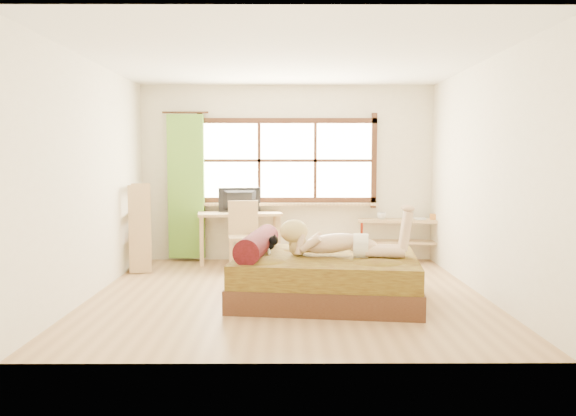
{
  "coord_description": "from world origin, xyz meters",
  "views": [
    {
      "loc": [
        -0.02,
        -6.46,
        1.57
      ],
      "look_at": [
        0.0,
        0.2,
        0.99
      ],
      "focal_mm": 35.0,
      "sensor_mm": 36.0,
      "label": 1
    }
  ],
  "objects_px": {
    "woman": "(341,229)",
    "bookshelf": "(140,227)",
    "kitten": "(263,243)",
    "bed": "(322,276)",
    "chair": "(244,231)",
    "pipe_shelf": "(402,231)",
    "desk": "(240,219)"
  },
  "relations": [
    {
      "from": "woman",
      "to": "desk",
      "type": "relative_size",
      "value": 1.08
    },
    {
      "from": "bed",
      "to": "bookshelf",
      "type": "relative_size",
      "value": 1.81
    },
    {
      "from": "bed",
      "to": "kitten",
      "type": "bearing_deg",
      "value": 179.5
    },
    {
      "from": "kitten",
      "to": "pipe_shelf",
      "type": "bearing_deg",
      "value": 55.07
    },
    {
      "from": "bed",
      "to": "pipe_shelf",
      "type": "distance_m",
      "value": 2.72
    },
    {
      "from": "kitten",
      "to": "chair",
      "type": "xyz_separation_m",
      "value": [
        -0.35,
        1.76,
        -0.08
      ]
    },
    {
      "from": "chair",
      "to": "bed",
      "type": "bearing_deg",
      "value": -69.2
    },
    {
      "from": "kitten",
      "to": "bookshelf",
      "type": "distance_m",
      "value": 2.39
    },
    {
      "from": "woman",
      "to": "bookshelf",
      "type": "distance_m",
      "value": 3.18
    },
    {
      "from": "desk",
      "to": "chair",
      "type": "height_order",
      "value": "chair"
    },
    {
      "from": "bed",
      "to": "desk",
      "type": "height_order",
      "value": "desk"
    },
    {
      "from": "bookshelf",
      "to": "pipe_shelf",
      "type": "bearing_deg",
      "value": -3.53
    },
    {
      "from": "bookshelf",
      "to": "kitten",
      "type": "bearing_deg",
      "value": -54.66
    },
    {
      "from": "pipe_shelf",
      "to": "bed",
      "type": "bearing_deg",
      "value": -114.31
    },
    {
      "from": "kitten",
      "to": "woman",
      "type": "bearing_deg",
      "value": -2.34
    },
    {
      "from": "chair",
      "to": "woman",
      "type": "bearing_deg",
      "value": -65.47
    },
    {
      "from": "bed",
      "to": "kitten",
      "type": "relative_size",
      "value": 7.3
    },
    {
      "from": "bed",
      "to": "woman",
      "type": "height_order",
      "value": "woman"
    },
    {
      "from": "desk",
      "to": "pipe_shelf",
      "type": "bearing_deg",
      "value": -5.22
    },
    {
      "from": "bed",
      "to": "pipe_shelf",
      "type": "relative_size",
      "value": 1.64
    },
    {
      "from": "desk",
      "to": "bookshelf",
      "type": "distance_m",
      "value": 1.46
    },
    {
      "from": "chair",
      "to": "bookshelf",
      "type": "distance_m",
      "value": 1.46
    },
    {
      "from": "desk",
      "to": "chair",
      "type": "xyz_separation_m",
      "value": [
        0.09,
        -0.36,
        -0.13
      ]
    },
    {
      "from": "pipe_shelf",
      "to": "kitten",
      "type": "bearing_deg",
      "value": -126.21
    },
    {
      "from": "bookshelf",
      "to": "woman",
      "type": "bearing_deg",
      "value": -46.29
    },
    {
      "from": "woman",
      "to": "bookshelf",
      "type": "xyz_separation_m",
      "value": [
        -2.66,
        1.73,
        -0.19
      ]
    },
    {
      "from": "bed",
      "to": "desk",
      "type": "relative_size",
      "value": 1.68
    },
    {
      "from": "woman",
      "to": "chair",
      "type": "bearing_deg",
      "value": 129.94
    },
    {
      "from": "chair",
      "to": "bookshelf",
      "type": "bearing_deg",
      "value": 179.09
    },
    {
      "from": "chair",
      "to": "pipe_shelf",
      "type": "bearing_deg",
      "value": 3.41
    },
    {
      "from": "woman",
      "to": "desk",
      "type": "bearing_deg",
      "value": 127.3
    },
    {
      "from": "bed",
      "to": "desk",
      "type": "bearing_deg",
      "value": 123.95
    }
  ]
}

